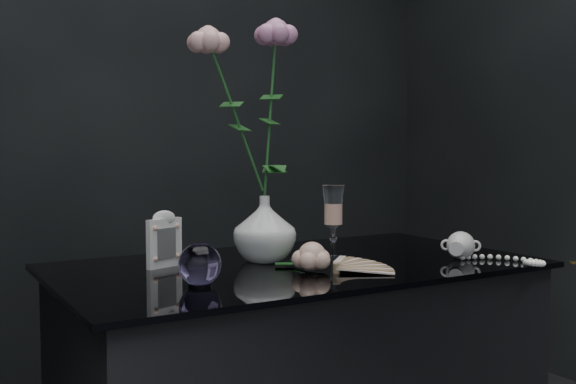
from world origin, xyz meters
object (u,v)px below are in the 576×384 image
pearl_jar (461,244)px  wine_glass (333,222)px  paperweight (200,264)px  loose_rose (312,257)px  vase (265,229)px  picture_frame (164,239)px

pearl_jar → wine_glass: bearing=-166.8°
wine_glass → paperweight: (-0.38, -0.12, -0.04)m
wine_glass → loose_rose: size_ratio=0.94×
wine_glass → pearl_jar: wine_glass is taller
vase → loose_rose: bearing=-80.4°
wine_glass → picture_frame: 0.38m
vase → wine_glass: 0.16m
wine_glass → pearl_jar: size_ratio=0.73×
picture_frame → loose_rose: size_ratio=0.68×
wine_glass → picture_frame: bearing=165.5°
vase → picture_frame: size_ratio=1.21×
wine_glass → vase: bearing=159.8°
picture_frame → paperweight: 0.22m
loose_rose → wine_glass: bearing=36.8°
paperweight → pearl_jar: (0.64, -0.02, -0.01)m
wine_glass → pearl_jar: (0.26, -0.14, -0.05)m
picture_frame → loose_rose: bearing=-58.7°
vase → pearl_jar: vase is taller
picture_frame → paperweight: size_ratio=1.52×
picture_frame → vase: bearing=-30.6°
vase → loose_rose: size_ratio=0.82×
picture_frame → loose_rose: 0.32m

